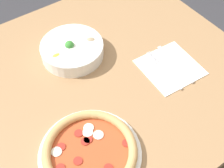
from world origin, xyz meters
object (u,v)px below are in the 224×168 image
object	(u,v)px
fork	(164,70)
knife	(177,65)
pizza	(90,152)
bowl	(72,49)

from	to	relation	value
fork	knife	size ratio (longest dim) A/B	0.98
knife	pizza	bearing A→B (deg)	109.58
bowl	fork	xyz separation A→B (m)	(0.22, -0.25, -0.03)
knife	fork	bearing A→B (deg)	87.84
fork	pizza	bearing A→B (deg)	112.35
fork	knife	bearing A→B (deg)	-92.16
pizza	bowl	xyz separation A→B (m)	(0.16, 0.37, 0.01)
pizza	bowl	distance (m)	0.41
bowl	fork	world-z (taller)	bowl
bowl	pizza	bearing A→B (deg)	-113.62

